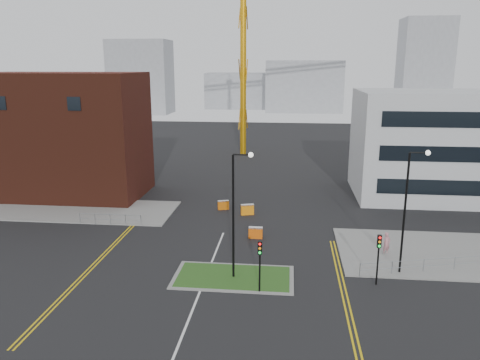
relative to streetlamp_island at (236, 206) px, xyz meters
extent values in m
plane|color=black|center=(-2.22, -8.00, -5.41)|extent=(200.00, 200.00, 0.00)
cube|color=slate|center=(-22.22, 14.00, -5.35)|extent=(28.00, 8.00, 0.12)
cube|color=slate|center=(-0.22, 0.00, -5.37)|extent=(8.60, 4.60, 0.08)
cube|color=#254F1A|center=(-0.22, 0.00, -5.35)|extent=(8.00, 4.00, 0.12)
cube|color=#4C1E13|center=(-22.22, 20.00, 1.59)|extent=(18.00, 10.00, 14.00)
cube|color=black|center=(-26.22, 14.98, 5.59)|extent=(1.40, 0.10, 1.40)
cube|color=black|center=(-18.22, 14.98, 5.59)|extent=(1.40, 0.10, 1.40)
cube|color=#B9BCBF|center=(23.78, 24.00, 0.59)|extent=(25.00, 12.00, 12.00)
cylinder|color=orange|center=(-4.22, 47.00, 12.99)|extent=(1.00, 1.00, 36.81)
cylinder|color=black|center=(-0.22, 0.00, -0.91)|extent=(0.16, 0.16, 9.00)
cylinder|color=black|center=(0.38, 0.00, 3.59)|extent=(1.20, 0.10, 0.10)
sphere|color=silver|center=(0.98, 0.00, 3.59)|extent=(0.36, 0.36, 0.36)
cylinder|color=black|center=(11.78, 2.00, -0.91)|extent=(0.16, 0.16, 9.00)
cylinder|color=black|center=(12.38, 2.00, 3.59)|extent=(1.20, 0.10, 0.10)
sphere|color=silver|center=(12.98, 2.00, 3.59)|extent=(0.36, 0.36, 0.36)
cylinder|color=black|center=(1.78, -2.00, -3.91)|extent=(0.12, 0.12, 3.00)
cube|color=black|center=(1.78, -2.00, -2.21)|extent=(0.28, 0.22, 0.90)
sphere|color=red|center=(1.78, -2.13, -1.91)|extent=(0.18, 0.18, 0.18)
sphere|color=orange|center=(1.78, -2.13, -2.21)|extent=(0.18, 0.18, 0.18)
sphere|color=#0CCC33|center=(1.78, -2.13, -2.51)|extent=(0.18, 0.18, 0.18)
cylinder|color=black|center=(9.78, 0.00, -3.91)|extent=(0.12, 0.12, 3.00)
cube|color=black|center=(9.78, 0.00, -2.21)|extent=(0.28, 0.22, 0.90)
sphere|color=red|center=(9.78, -0.13, -1.91)|extent=(0.18, 0.18, 0.18)
sphere|color=orange|center=(9.78, -0.13, -2.21)|extent=(0.18, 0.18, 0.18)
sphere|color=#0CCC33|center=(9.78, -0.13, -2.51)|extent=(0.18, 0.18, 0.18)
cylinder|color=gray|center=(-13.22, 10.00, -4.36)|extent=(6.00, 0.04, 0.04)
cylinder|color=gray|center=(-13.22, 10.00, -4.86)|extent=(6.00, 0.04, 0.04)
cylinder|color=gray|center=(-16.22, 10.00, -4.86)|extent=(0.05, 0.05, 1.10)
cylinder|color=gray|center=(-10.22, 10.00, -4.86)|extent=(0.05, 0.05, 1.10)
cylinder|color=gray|center=(8.78, 1.00, -4.86)|extent=(0.05, 0.05, 1.10)
cube|color=silver|center=(-2.22, -6.00, -5.41)|extent=(0.15, 30.00, 0.01)
cube|color=gold|center=(-11.22, 2.00, -5.41)|extent=(0.12, 24.00, 0.01)
cube|color=gold|center=(-10.92, 2.00, -5.41)|extent=(0.12, 24.00, 0.01)
cube|color=gold|center=(7.28, -2.00, -5.41)|extent=(0.12, 20.00, 0.01)
cube|color=gold|center=(7.58, -2.00, -5.41)|extent=(0.12, 20.00, 0.01)
cube|color=gray|center=(-42.22, 112.00, 5.59)|extent=(18.00, 12.00, 22.00)
cube|color=gray|center=(7.78, 122.00, 2.59)|extent=(24.00, 12.00, 16.00)
cube|color=gray|center=(42.78, 117.00, 8.59)|extent=(14.00, 12.00, 28.00)
cube|color=gray|center=(-10.22, 132.00, 0.59)|extent=(30.00, 12.00, 12.00)
imported|color=#BC7A82|center=(11.48, 5.43, -4.47)|extent=(0.82, 0.75, 1.88)
cube|color=#D4620B|center=(-3.22, 16.00, -4.93)|extent=(1.21, 0.73, 0.96)
cube|color=silver|center=(-3.22, 16.00, -4.50)|extent=(1.21, 0.73, 0.11)
cube|color=#E1590C|center=(0.78, 8.00, -4.91)|extent=(1.22, 0.42, 1.01)
cube|color=silver|center=(0.78, 8.00, -4.45)|extent=(1.22, 0.42, 0.12)
cube|color=orange|center=(-0.54, 14.52, -4.88)|extent=(1.36, 0.78, 1.08)
cube|color=silver|center=(-0.54, 14.52, -4.39)|extent=(1.36, 0.78, 0.13)
camera|label=1|loc=(3.51, -30.63, 9.49)|focal=35.00mm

